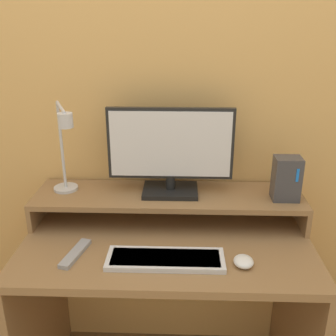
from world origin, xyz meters
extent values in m
cube|color=#E5AD60|center=(0.00, 0.63, 1.25)|extent=(6.00, 0.05, 2.50)
cube|color=olive|center=(0.00, 0.30, 0.74)|extent=(1.09, 0.60, 0.03)
cube|color=olive|center=(-0.53, 0.30, 0.36)|extent=(0.03, 0.60, 0.73)
cube|color=olive|center=(0.53, 0.30, 0.36)|extent=(0.03, 0.60, 0.73)
cube|color=olive|center=(-0.54, 0.46, 0.81)|extent=(0.02, 0.27, 0.10)
cube|color=olive|center=(0.54, 0.46, 0.81)|extent=(0.02, 0.27, 0.10)
cube|color=olive|center=(0.00, 0.46, 0.86)|extent=(1.09, 0.27, 0.02)
cube|color=black|center=(0.01, 0.47, 0.88)|extent=(0.22, 0.16, 0.02)
cylinder|color=black|center=(0.01, 0.47, 0.92)|extent=(0.04, 0.04, 0.06)
cube|color=black|center=(0.01, 0.48, 1.08)|extent=(0.50, 0.02, 0.29)
cube|color=silver|center=(0.01, 0.47, 1.08)|extent=(0.47, 0.01, 0.26)
cylinder|color=silver|center=(-0.43, 0.49, 0.88)|extent=(0.10, 0.10, 0.01)
cylinder|color=silver|center=(-0.43, 0.49, 1.06)|extent=(0.01, 0.01, 0.36)
cylinder|color=silver|center=(-0.39, 0.40, 1.24)|extent=(0.09, 0.19, 0.01)
cylinder|color=silver|center=(-0.35, 0.31, 1.22)|extent=(0.05, 0.05, 0.05)
cube|color=#3D3D42|center=(0.46, 0.43, 0.96)|extent=(0.10, 0.08, 0.17)
cube|color=#1972F2|center=(0.49, 0.39, 0.99)|extent=(0.01, 0.00, 0.05)
cube|color=silver|center=(0.00, 0.16, 0.77)|extent=(0.41, 0.14, 0.02)
cube|color=#AFAFB3|center=(0.00, 0.16, 0.77)|extent=(0.37, 0.11, 0.01)
ellipsoid|color=white|center=(0.27, 0.14, 0.77)|extent=(0.07, 0.08, 0.03)
cube|color=#99999E|center=(-0.32, 0.18, 0.77)|extent=(0.08, 0.18, 0.02)
camera|label=1|loc=(0.05, -0.99, 1.55)|focal=42.00mm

